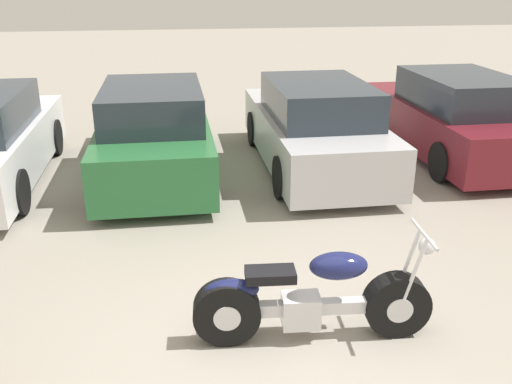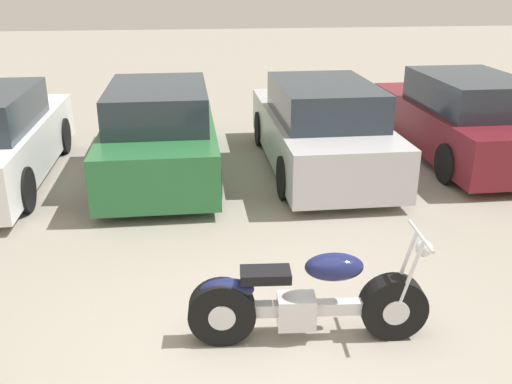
{
  "view_description": "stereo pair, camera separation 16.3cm",
  "coord_description": "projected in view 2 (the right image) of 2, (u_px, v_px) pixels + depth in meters",
  "views": [
    {
      "loc": [
        -0.75,
        -3.99,
        3.13
      ],
      "look_at": [
        0.12,
        1.81,
        0.85
      ],
      "focal_mm": 40.0,
      "sensor_mm": 36.0,
      "label": 1
    },
    {
      "loc": [
        -0.59,
        -4.01,
        3.13
      ],
      "look_at": [
        0.12,
        1.81,
        0.85
      ],
      "focal_mm": 40.0,
      "sensor_mm": 36.0,
      "label": 2
    }
  ],
  "objects": [
    {
      "name": "parked_car_silver",
      "position": [
        320.0,
        128.0,
        9.49
      ],
      "size": [
        1.79,
        4.48,
        1.48
      ],
      "color": "#BCBCC1",
      "rests_on": "ground_plane"
    },
    {
      "name": "parked_car_green",
      "position": [
        160.0,
        132.0,
        9.26
      ],
      "size": [
        1.79,
        4.48,
        1.48
      ],
      "color": "#286B38",
      "rests_on": "ground_plane"
    },
    {
      "name": "motorcycle",
      "position": [
        305.0,
        301.0,
        5.08
      ],
      "size": [
        2.15,
        0.62,
        1.02
      ],
      "color": "black",
      "rests_on": "ground_plane"
    },
    {
      "name": "parked_car_maroon",
      "position": [
        462.0,
        119.0,
        10.09
      ],
      "size": [
        1.79,
        4.48,
        1.48
      ],
      "color": "maroon",
      "rests_on": "ground_plane"
    },
    {
      "name": "ground_plane",
      "position": [
        268.0,
        360.0,
        4.91
      ],
      "size": [
        60.0,
        60.0,
        0.0
      ],
      "primitive_type": "plane",
      "color": "gray"
    }
  ]
}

